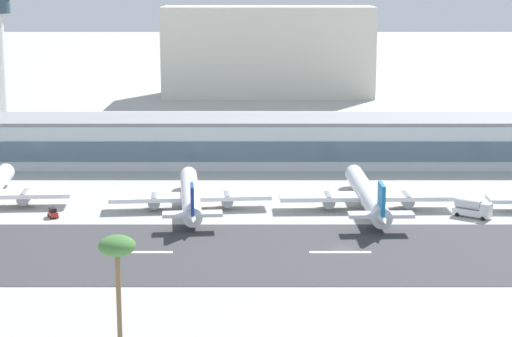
# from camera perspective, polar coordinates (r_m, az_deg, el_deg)

# --- Properties ---
(ground_plane) EXTENTS (1400.00, 1400.00, 0.00)m
(ground_plane) POSITION_cam_1_polar(r_m,az_deg,el_deg) (177.91, 5.49, -5.12)
(ground_plane) COLOR #A8A8A3
(runway_strip) EXTENTS (800.00, 39.69, 0.08)m
(runway_strip) POSITION_cam_1_polar(r_m,az_deg,el_deg) (175.90, 5.55, -5.31)
(runway_strip) COLOR #38383A
(runway_strip) RESTS_ON ground_plane
(runway_centreline_dash_3) EXTENTS (12.00, 1.20, 0.01)m
(runway_centreline_dash_3) POSITION_cam_1_polar(r_m,az_deg,el_deg) (176.47, -7.23, -5.27)
(runway_centreline_dash_3) COLOR white
(runway_centreline_dash_3) RESTS_ON runway_strip
(runway_centreline_dash_4) EXTENTS (12.00, 1.20, 0.01)m
(runway_centreline_dash_4) POSITION_cam_1_polar(r_m,az_deg,el_deg) (175.83, 5.38, -5.29)
(runway_centreline_dash_4) COLOR white
(runway_centreline_dash_4) RESTS_ON runway_strip
(terminal_building) EXTENTS (211.64, 21.91, 13.28)m
(terminal_building) POSITION_cam_1_polar(r_m,az_deg,el_deg) (256.01, 1.07, 1.78)
(terminal_building) COLOR silver
(terminal_building) RESTS_ON ground_plane
(distant_hotel_block) EXTENTS (92.66, 30.18, 39.50)m
(distant_hotel_block) POSITION_cam_1_polar(r_m,az_deg,el_deg) (402.55, 0.78, 7.43)
(distant_hotel_block) COLOR beige
(distant_hotel_block) RESTS_ON ground_plane
(airliner_navy_tail_gate_1) EXTENTS (37.40, 47.49, 9.92)m
(airliner_navy_tail_gate_1) POSITION_cam_1_polar(r_m,az_deg,el_deg) (206.15, -4.15, -1.78)
(airliner_navy_tail_gate_1) COLOR white
(airliner_navy_tail_gate_1) RESTS_ON ground_plane
(airliner_blue_tail_gate_2) EXTENTS (40.27, 50.23, 10.48)m
(airliner_blue_tail_gate_2) POSITION_cam_1_polar(r_m,az_deg,el_deg) (206.83, 7.11, -1.74)
(airliner_blue_tail_gate_2) COLOR silver
(airliner_blue_tail_gate_2) RESTS_ON ground_plane
(service_fuel_truck_0) EXTENTS (8.42, 7.07, 3.95)m
(service_fuel_truck_0) POSITION_cam_1_polar(r_m,az_deg,el_deg) (205.24, 13.57, -2.48)
(service_fuel_truck_0) COLOR white
(service_fuel_truck_0) RESTS_ON ground_plane
(service_baggage_tug_1) EXTENTS (2.95, 3.58, 2.20)m
(service_baggage_tug_1) POSITION_cam_1_polar(r_m,az_deg,el_deg) (204.77, -12.73, -2.76)
(service_baggage_tug_1) COLOR #B2231E
(service_baggage_tug_1) RESTS_ON ground_plane
(palm_tree_1) EXTENTS (5.40, 5.40, 16.03)m
(palm_tree_1) POSITION_cam_1_polar(r_m,az_deg,el_deg) (131.35, -8.78, -5.11)
(palm_tree_1) COLOR brown
(palm_tree_1) RESTS_ON ground_plane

